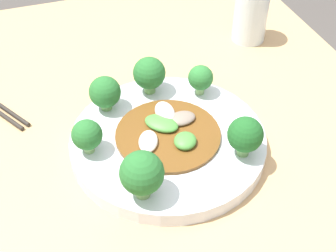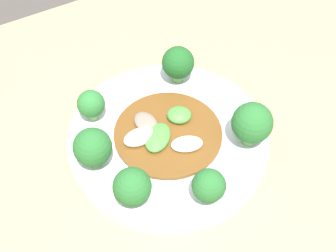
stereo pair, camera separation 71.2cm
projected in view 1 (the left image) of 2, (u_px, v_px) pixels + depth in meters
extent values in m
cylinder|color=silver|center=(168.00, 142.00, 0.70)|extent=(0.29, 0.29, 0.02)
cylinder|color=#7AAD5B|center=(143.00, 190.00, 0.61)|extent=(0.02, 0.02, 0.02)
sphere|color=#286B2D|center=(142.00, 173.00, 0.59)|extent=(0.06, 0.06, 0.06)
cylinder|color=#89B76B|center=(200.00, 89.00, 0.77)|extent=(0.01, 0.01, 0.01)
sphere|color=#2D7533|center=(201.00, 78.00, 0.75)|extent=(0.04, 0.04, 0.04)
cylinder|color=#70A356|center=(243.00, 149.00, 0.66)|extent=(0.02, 0.02, 0.02)
sphere|color=#1E5B23|center=(245.00, 134.00, 0.64)|extent=(0.05, 0.05, 0.05)
cylinder|color=#89B76B|center=(89.00, 147.00, 0.67)|extent=(0.02, 0.02, 0.01)
sphere|color=#286B2D|center=(87.00, 135.00, 0.65)|extent=(0.04, 0.04, 0.04)
cylinder|color=#70A356|center=(106.00, 105.00, 0.74)|extent=(0.02, 0.02, 0.01)
sphere|color=#286B2D|center=(105.00, 92.00, 0.72)|extent=(0.05, 0.05, 0.05)
cylinder|color=#70A356|center=(150.00, 87.00, 0.77)|extent=(0.02, 0.02, 0.02)
sphere|color=#286B2D|center=(149.00, 73.00, 0.75)|extent=(0.05, 0.05, 0.05)
cylinder|color=brown|center=(168.00, 135.00, 0.69)|extent=(0.16, 0.16, 0.01)
ellipsoid|color=#4C933D|center=(185.00, 141.00, 0.67)|extent=(0.05, 0.05, 0.02)
ellipsoid|color=#4C933D|center=(161.00, 123.00, 0.70)|extent=(0.06, 0.06, 0.01)
ellipsoid|color=silver|center=(150.00, 141.00, 0.67)|extent=(0.05, 0.04, 0.01)
ellipsoid|color=gray|center=(182.00, 118.00, 0.71)|extent=(0.03, 0.05, 0.01)
ellipsoid|color=silver|center=(165.00, 112.00, 0.72)|extent=(0.05, 0.03, 0.02)
cylinder|color=silver|center=(251.00, 13.00, 0.90)|extent=(0.07, 0.07, 0.11)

